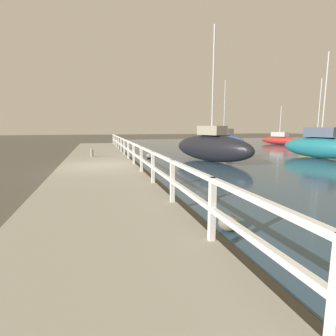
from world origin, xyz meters
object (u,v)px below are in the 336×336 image
(sailboat_yellow, at_px, (316,144))
(sailboat_red, at_px, (279,140))
(mooring_bollard, at_px, (92,153))
(sailboat_black, at_px, (211,147))
(sailboat_teal, at_px, (321,146))
(sailboat_blue, at_px, (224,139))

(sailboat_yellow, height_order, sailboat_red, sailboat_yellow)
(mooring_bollard, bearing_deg, sailboat_black, -18.75)
(sailboat_teal, bearing_deg, mooring_bollard, 153.58)
(mooring_bollard, distance_m, sailboat_teal, 14.95)
(sailboat_black, relative_size, sailboat_blue, 1.13)
(mooring_bollard, relative_size, sailboat_black, 0.07)
(sailboat_red, height_order, sailboat_teal, sailboat_teal)
(sailboat_red, bearing_deg, sailboat_teal, -134.99)
(mooring_bollard, distance_m, sailboat_yellow, 18.34)
(sailboat_yellow, bearing_deg, sailboat_black, -167.17)
(sailboat_red, bearing_deg, sailboat_blue, 166.42)
(mooring_bollard, height_order, sailboat_yellow, sailboat_yellow)
(sailboat_red, height_order, sailboat_blue, sailboat_blue)
(sailboat_black, relative_size, sailboat_yellow, 1.30)
(sailboat_black, relative_size, sailboat_red, 1.57)
(mooring_bollard, height_order, sailboat_black, sailboat_black)
(mooring_bollard, bearing_deg, sailboat_blue, 33.55)
(sailboat_yellow, bearing_deg, sailboat_red, 66.34)
(sailboat_black, xyz_separation_m, sailboat_red, (14.12, 11.90, -0.30))
(sailboat_teal, bearing_deg, sailboat_black, 161.43)
(sailboat_yellow, distance_m, sailboat_red, 8.73)
(sailboat_teal, bearing_deg, sailboat_blue, 79.38)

